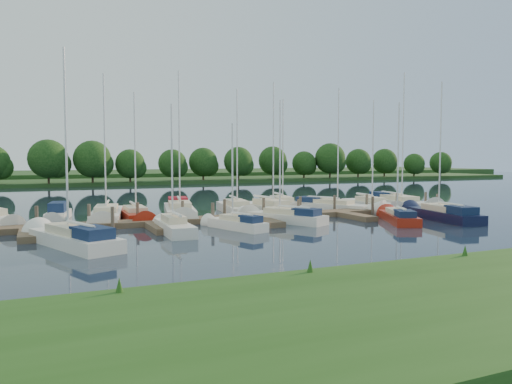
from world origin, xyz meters
name	(u,v)px	position (x,y,z in m)	size (l,w,h in m)	color
ground	(299,234)	(0.00, 0.00, 0.00)	(260.00, 260.00, 0.00)	#1B2437
dock	(254,218)	(0.00, 7.31, 0.20)	(40.00, 6.00, 0.40)	brown
mooring_pilings	(249,212)	(0.00, 8.43, 0.60)	(38.24, 2.84, 2.00)	#473D33
far_shore	(121,180)	(0.00, 75.00, 0.30)	(180.00, 30.00, 0.60)	#21461B
distant_hill	(105,174)	(0.00, 100.00, 0.70)	(220.00, 40.00, 1.40)	#2D4D21
treeline	(120,162)	(-2.01, 62.15, 4.10)	(146.69, 8.65, 8.28)	#38281C
motorboat	(58,215)	(-14.01, 14.31, 0.36)	(2.29, 5.33, 1.72)	white
sailboat_n_2	(106,217)	(-10.53, 12.22, 0.28)	(3.61, 9.41, 11.80)	white
sailboat_n_3	(136,216)	(-8.33, 11.89, 0.27)	(2.03, 8.16, 10.40)	#A01E0E
sailboat_n_4	(180,212)	(-4.55, 12.54, 0.34)	(3.95, 9.88, 12.46)	white
sailboat_n_5	(237,210)	(0.63, 12.65, 0.28)	(3.16, 8.89, 11.27)	white
sailboat_n_6	(271,211)	(3.29, 11.07, 0.28)	(3.22, 9.33, 11.84)	white
sailboat_n_7	(282,206)	(5.87, 14.19, 0.28)	(3.27, 8.53, 10.89)	white
sailboat_n_8	(334,207)	(9.86, 11.33, 0.31)	(5.82, 8.90, 11.65)	white
sailboat_n_9	(371,206)	(13.79, 10.99, 0.28)	(2.68, 8.47, 10.78)	white
sailboat_n_10	(399,204)	(17.55, 11.39, 0.33)	(3.76, 10.97, 13.66)	white
sailboat_s_0	(72,240)	(-13.74, 1.18, 0.33)	(4.70, 8.91, 11.46)	white
sailboat_s_1	(174,229)	(-7.35, 3.59, 0.29)	(1.76, 6.70, 8.85)	white
sailboat_s_2	(236,225)	(-2.97, 3.62, 0.32)	(2.90, 5.81, 7.61)	white
sailboat_s_3	(284,218)	(1.71, 5.49, 0.32)	(4.71, 7.20, 9.65)	white
sailboat_s_4	(398,218)	(9.88, 2.27, 0.31)	(4.45, 7.22, 9.48)	#A01E0E
sailboat_s_5	(442,216)	(13.90, 1.88, 0.34)	(3.41, 8.97, 11.35)	black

